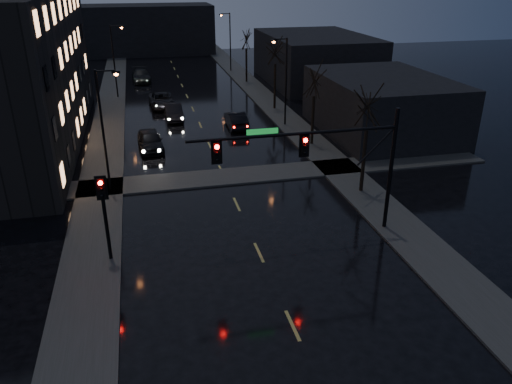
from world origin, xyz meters
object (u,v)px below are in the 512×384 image
oncoming_car_c (162,100)px  oncoming_car_a (150,140)px  lead_car (236,120)px  oncoming_car_b (174,112)px  oncoming_car_d (141,75)px

oncoming_car_c → oncoming_car_a: bearing=-99.4°
lead_car → oncoming_car_a: bearing=30.0°
lead_car → oncoming_car_c: bearing=-55.8°
oncoming_car_a → lead_car: size_ratio=1.02×
oncoming_car_b → oncoming_car_d: oncoming_car_d is taller
oncoming_car_a → oncoming_car_c: (1.73, 13.87, -0.05)m
oncoming_car_a → lead_car: 9.20m
oncoming_car_b → oncoming_car_d: bearing=97.5°
lead_car → oncoming_car_b: bearing=-37.1°
oncoming_car_d → oncoming_car_a: bearing=-93.0°
oncoming_car_b → oncoming_car_c: size_ratio=0.86×
oncoming_car_d → lead_car: bearing=-74.0°
oncoming_car_b → lead_car: 6.81m
oncoming_car_c → oncoming_car_d: 14.03m
oncoming_car_c → lead_car: size_ratio=1.16×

